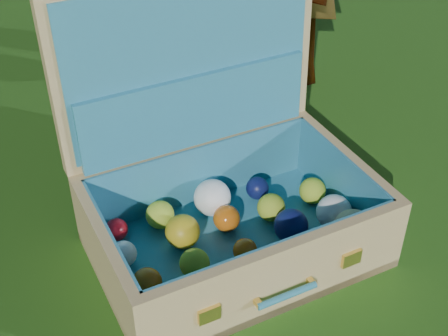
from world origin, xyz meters
TOP-DOWN VIEW (x-y plane):
  - ground at (0.00, 0.00)m, footprint 60.00×60.00m
  - suitcase at (0.00, 0.24)m, footprint 0.75×0.61m

SIDE VIEW (x-z plane):
  - ground at x=0.00m, z-range 0.00..0.00m
  - suitcase at x=0.00m, z-range -0.14..0.51m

